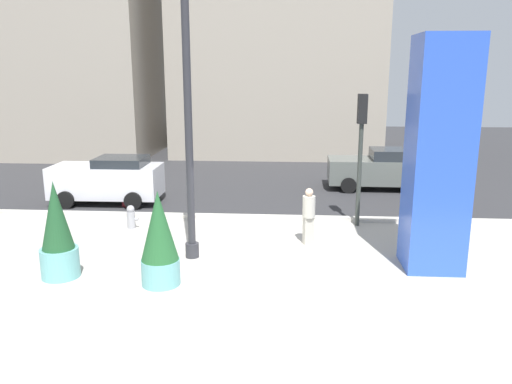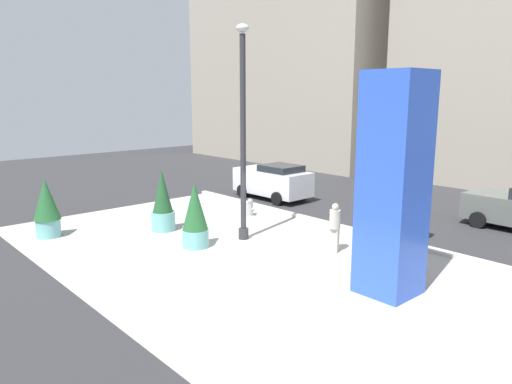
% 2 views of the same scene
% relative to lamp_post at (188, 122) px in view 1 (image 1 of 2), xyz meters
% --- Properties ---
extents(ground_plane, '(60.00, 60.00, 0.00)m').
position_rel_lamp_post_xyz_m(ground_plane, '(1.44, 4.55, -3.62)').
color(ground_plane, '#2D2D30').
extents(plaza_pavement, '(18.00, 10.00, 0.02)m').
position_rel_lamp_post_xyz_m(plaza_pavement, '(1.44, -1.45, -3.62)').
color(plaza_pavement, '#ADA89E').
rests_on(plaza_pavement, ground_plane).
extents(curb_strip, '(18.00, 0.24, 0.16)m').
position_rel_lamp_post_xyz_m(curb_strip, '(1.44, 3.67, -3.54)').
color(curb_strip, '#B7B2A8').
rests_on(curb_strip, ground_plane).
extents(lamp_post, '(0.44, 0.44, 7.41)m').
position_rel_lamp_post_xyz_m(lamp_post, '(0.00, 0.00, 0.00)').
color(lamp_post, '#2D2D33').
rests_on(lamp_post, ground_plane).
extents(art_pillar_blue, '(1.38, 1.38, 5.70)m').
position_rel_lamp_post_xyz_m(art_pillar_blue, '(6.15, -0.25, -0.77)').
color(art_pillar_blue, blue).
rests_on(art_pillar_blue, ground_plane).
extents(potted_plant_curbside, '(0.90, 0.90, 2.37)m').
position_rel_lamp_post_xyz_m(potted_plant_curbside, '(-2.91, -1.55, -2.54)').
color(potted_plant_curbside, '#6BB2B2').
rests_on(potted_plant_curbside, ground_plane).
extents(potted_plant_near_left, '(0.89, 0.89, 2.25)m').
position_rel_lamp_post_xyz_m(potted_plant_near_left, '(-0.38, -1.82, -2.52)').
color(potted_plant_near_left, '#6BB2B2').
rests_on(potted_plant_near_left, ground_plane).
extents(fire_hydrant, '(0.36, 0.26, 0.75)m').
position_rel_lamp_post_xyz_m(fire_hydrant, '(-2.42, 2.44, -3.25)').
color(fire_hydrant, '#99999E').
rests_on(fire_hydrant, ground_plane).
extents(traffic_light_far_side, '(0.28, 0.42, 4.19)m').
position_rel_lamp_post_xyz_m(traffic_light_far_side, '(4.75, 3.23, -0.77)').
color(traffic_light_far_side, '#333833').
rests_on(traffic_light_far_side, ground_plane).
extents(car_passing_lane, '(4.17, 2.09, 1.70)m').
position_rel_lamp_post_xyz_m(car_passing_lane, '(6.35, 8.70, -2.76)').
color(car_passing_lane, '#565B56').
rests_on(car_passing_lane, ground_plane).
extents(car_far_lane, '(4.03, 2.03, 1.75)m').
position_rel_lamp_post_xyz_m(car_far_lane, '(-4.25, 5.56, -2.71)').
color(car_far_lane, silver).
rests_on(car_far_lane, ground_plane).
extents(pedestrian_on_sidewalk, '(0.50, 0.50, 1.75)m').
position_rel_lamp_post_xyz_m(pedestrian_on_sidewalk, '(-3.47, 5.06, -2.64)').
color(pedestrian_on_sidewalk, maroon).
rests_on(pedestrian_on_sidewalk, ground_plane).
extents(pedestrian_by_curb, '(0.46, 0.46, 1.65)m').
position_rel_lamp_post_xyz_m(pedestrian_by_curb, '(3.12, 1.27, -2.70)').
color(pedestrian_by_curb, '#B2AD9E').
rests_on(pedestrian_by_curb, ground_plane).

